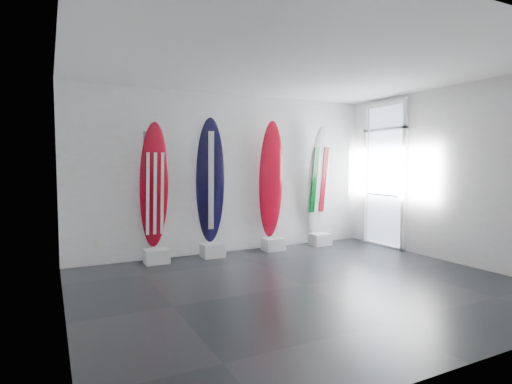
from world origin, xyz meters
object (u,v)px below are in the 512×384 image
surfboard_usa (154,186)px  surfboard_navy (210,181)px  surfboard_italy (318,180)px  surfboard_swiss (271,180)px

surfboard_usa → surfboard_navy: 1.01m
surfboard_usa → surfboard_italy: 3.38m
surfboard_usa → surfboard_italy: surfboard_italy is taller
surfboard_swiss → surfboard_italy: surfboard_swiss is taller
surfboard_usa → surfboard_navy: surfboard_navy is taller
surfboard_navy → surfboard_swiss: 1.26m
surfboard_usa → surfboard_italy: size_ratio=0.97×
surfboard_usa → surfboard_swiss: bearing=1.1°
surfboard_italy → surfboard_swiss: bearing=178.1°
surfboard_swiss → surfboard_italy: 1.11m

